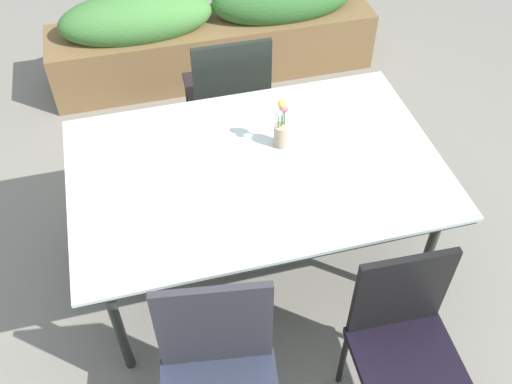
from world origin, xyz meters
name	(u,v)px	position (x,y,z in m)	size (l,w,h in m)	color
ground_plane	(252,256)	(0.00, 0.00, 0.00)	(12.00, 12.00, 0.00)	gray
dining_table	(256,173)	(0.01, -0.05, 0.71)	(1.75, 1.13, 0.76)	silver
chair_far_side	(228,91)	(0.07, 0.84, 0.54)	(0.48, 0.48, 0.95)	black
chair_near_left	(219,380)	(-0.37, -0.95, 0.54)	(0.53, 0.53, 0.96)	#2A2F41
chair_near_right	(405,339)	(0.41, -0.95, 0.52)	(0.44, 0.44, 0.91)	black
flower_vase	(281,128)	(0.16, 0.06, 0.87)	(0.07, 0.07, 0.27)	tan
planter_box	(215,31)	(0.18, 1.82, 0.36)	(2.40, 0.51, 0.77)	brown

